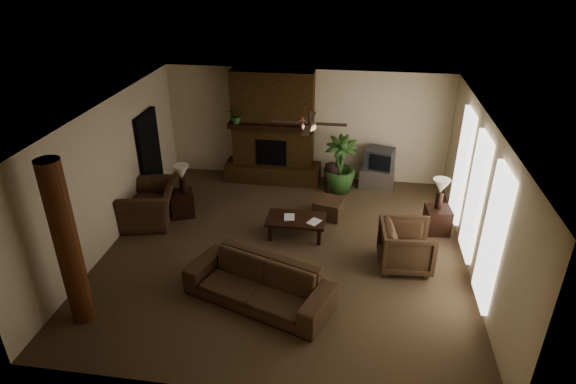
% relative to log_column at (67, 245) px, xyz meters
% --- Properties ---
extents(room_shell, '(7.00, 7.00, 7.00)m').
position_rel_log_column_xyz_m(room_shell, '(2.95, 2.40, 0.00)').
color(room_shell, brown).
rests_on(room_shell, ground).
extents(fireplace, '(2.40, 0.70, 2.80)m').
position_rel_log_column_xyz_m(fireplace, '(2.15, 5.62, -0.24)').
color(fireplace, '#553516').
rests_on(fireplace, ground).
extents(windows, '(0.08, 3.65, 2.35)m').
position_rel_log_column_xyz_m(windows, '(6.40, 2.60, -0.05)').
color(windows, white).
rests_on(windows, ground).
extents(log_column, '(0.36, 0.36, 2.80)m').
position_rel_log_column_xyz_m(log_column, '(0.00, 0.00, 0.00)').
color(log_column, '#5D3017').
rests_on(log_column, ground).
extents(doorway, '(0.10, 1.00, 2.10)m').
position_rel_log_column_xyz_m(doorway, '(-0.49, 4.20, -0.35)').
color(doorway, black).
rests_on(doorway, ground).
extents(ceiling_fan, '(1.35, 1.35, 0.37)m').
position_rel_log_column_xyz_m(ceiling_fan, '(3.35, 2.70, 1.13)').
color(ceiling_fan, black).
rests_on(ceiling_fan, ceiling).
extents(sofa, '(2.59, 1.54, 0.97)m').
position_rel_log_column_xyz_m(sofa, '(2.75, 0.83, -0.91)').
color(sofa, '#46301E').
rests_on(sofa, ground).
extents(armchair_left, '(1.11, 1.44, 1.12)m').
position_rel_log_column_xyz_m(armchair_left, '(-0.14, 3.11, -0.84)').
color(armchair_left, '#46301E').
rests_on(armchair_left, ground).
extents(armchair_right, '(0.95, 1.00, 0.97)m').
position_rel_log_column_xyz_m(armchair_right, '(5.26, 2.21, -0.91)').
color(armchair_right, '#46301E').
rests_on(armchair_right, ground).
extents(coffee_table, '(1.20, 0.70, 0.43)m').
position_rel_log_column_xyz_m(coffee_table, '(3.09, 2.95, -1.03)').
color(coffee_table, black).
rests_on(coffee_table, ground).
extents(ottoman, '(0.73, 0.73, 0.40)m').
position_rel_log_column_xyz_m(ottoman, '(3.71, 3.90, -1.20)').
color(ottoman, '#46301E').
rests_on(ottoman, ground).
extents(tv_stand, '(0.87, 0.54, 0.50)m').
position_rel_log_column_xyz_m(tv_stand, '(4.77, 5.55, -1.15)').
color(tv_stand, '#ADADAF').
rests_on(tv_stand, ground).
extents(tv, '(0.76, 0.68, 0.52)m').
position_rel_log_column_xyz_m(tv, '(4.81, 5.54, -0.64)').
color(tv, '#353537').
rests_on(tv, tv_stand).
extents(floor_vase, '(0.34, 0.34, 0.77)m').
position_rel_log_column_xyz_m(floor_vase, '(3.67, 5.14, -0.97)').
color(floor_vase, black).
rests_on(floor_vase, ground).
extents(floor_plant, '(0.83, 1.41, 0.78)m').
position_rel_log_column_xyz_m(floor_plant, '(3.86, 5.19, -1.01)').
color(floor_plant, '#2F5421').
rests_on(floor_plant, ground).
extents(side_table_left, '(0.66, 0.66, 0.55)m').
position_rel_log_column_xyz_m(side_table_left, '(0.46, 3.48, -1.12)').
color(side_table_left, black).
rests_on(side_table_left, ground).
extents(lamp_left, '(0.38, 0.38, 0.65)m').
position_rel_log_column_xyz_m(lamp_left, '(0.51, 3.50, -0.40)').
color(lamp_left, black).
rests_on(lamp_left, side_table_left).
extents(side_table_right, '(0.55, 0.55, 0.55)m').
position_rel_log_column_xyz_m(side_table_right, '(6.00, 3.58, -1.12)').
color(side_table_right, black).
rests_on(side_table_right, ground).
extents(lamp_right, '(0.45, 0.45, 0.65)m').
position_rel_log_column_xyz_m(lamp_right, '(5.98, 3.61, -0.40)').
color(lamp_right, black).
rests_on(lamp_right, side_table_right).
extents(mantel_plant, '(0.44, 0.48, 0.33)m').
position_rel_log_column_xyz_m(mantel_plant, '(1.32, 5.34, 0.32)').
color(mantel_plant, '#2F5421').
rests_on(mantel_plant, fireplace).
extents(mantel_vase, '(0.27, 0.27, 0.22)m').
position_rel_log_column_xyz_m(mantel_vase, '(2.91, 5.41, 0.27)').
color(mantel_vase, '#96593C').
rests_on(mantel_vase, fireplace).
extents(book_a, '(0.22, 0.05, 0.29)m').
position_rel_log_column_xyz_m(book_a, '(2.85, 2.93, -0.83)').
color(book_a, '#999999').
rests_on(book_a, coffee_table).
extents(book_b, '(0.20, 0.12, 0.29)m').
position_rel_log_column_xyz_m(book_b, '(3.38, 2.88, -0.82)').
color(book_b, '#999999').
rests_on(book_b, coffee_table).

